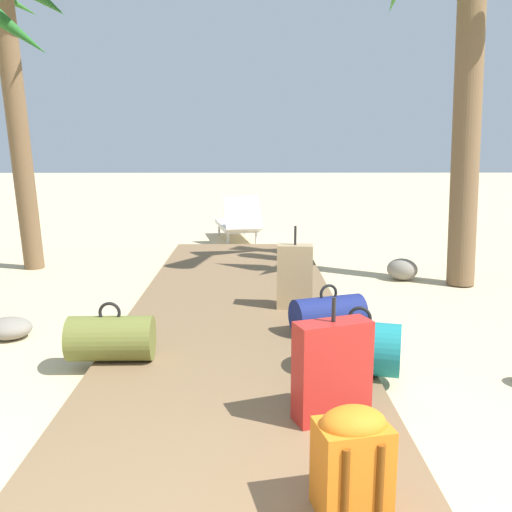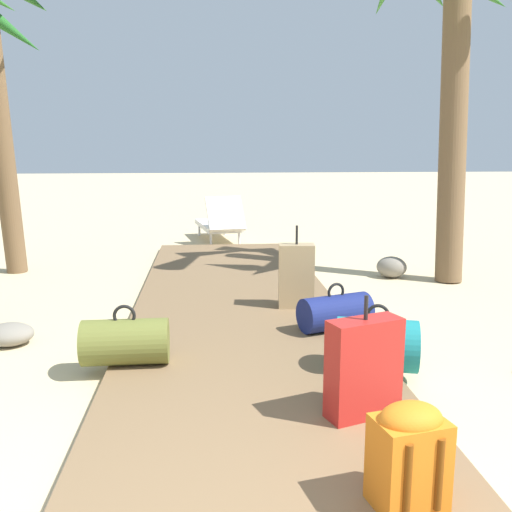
{
  "view_description": "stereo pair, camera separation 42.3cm",
  "coord_description": "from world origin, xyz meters",
  "px_view_note": "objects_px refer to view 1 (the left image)",
  "views": [
    {
      "loc": [
        0.14,
        -1.44,
        1.65
      ],
      "look_at": [
        0.2,
        4.16,
        0.55
      ],
      "focal_mm": 39.81,
      "sensor_mm": 36.0,
      "label": 1
    },
    {
      "loc": [
        -0.29,
        -1.42,
        1.65
      ],
      "look_at": [
        0.2,
        4.16,
        0.55
      ],
      "focal_mm": 39.81,
      "sensor_mm": 36.0,
      "label": 2
    }
  ],
  "objects_px": {
    "suitcase_red": "(332,371)",
    "duffel_bag_olive": "(111,338)",
    "suitcase_tan": "(295,276)",
    "duffel_bag_teal": "(359,347)",
    "palm_tree_far_left": "(9,16)",
    "lounge_chair": "(238,222)",
    "duffel_bag_navy": "(328,314)",
    "palm_tree_near_right": "(473,8)",
    "backpack_orange": "(352,458)"
  },
  "relations": [
    {
      "from": "lounge_chair",
      "to": "suitcase_tan",
      "type": "bearing_deg",
      "value": -81.7
    },
    {
      "from": "suitcase_red",
      "to": "backpack_orange",
      "type": "bearing_deg",
      "value": -92.25
    },
    {
      "from": "duffel_bag_teal",
      "to": "palm_tree_near_right",
      "type": "height_order",
      "value": "palm_tree_near_right"
    },
    {
      "from": "duffel_bag_navy",
      "to": "lounge_chair",
      "type": "xyz_separation_m",
      "value": [
        -0.87,
        5.12,
        0.09
      ]
    },
    {
      "from": "palm_tree_far_left",
      "to": "suitcase_red",
      "type": "bearing_deg",
      "value": -51.86
    },
    {
      "from": "duffel_bag_navy",
      "to": "duffel_bag_teal",
      "type": "distance_m",
      "value": 0.91
    },
    {
      "from": "duffel_bag_teal",
      "to": "palm_tree_far_left",
      "type": "distance_m",
      "value": 6.0
    },
    {
      "from": "suitcase_tan",
      "to": "lounge_chair",
      "type": "xyz_separation_m",
      "value": [
        -0.64,
        4.41,
        -0.07
      ]
    },
    {
      "from": "suitcase_tan",
      "to": "lounge_chair",
      "type": "height_order",
      "value": "suitcase_tan"
    },
    {
      "from": "suitcase_red",
      "to": "palm_tree_near_right",
      "type": "bearing_deg",
      "value": 60.87
    },
    {
      "from": "duffel_bag_navy",
      "to": "duffel_bag_olive",
      "type": "relative_size",
      "value": 1.09
    },
    {
      "from": "duffel_bag_olive",
      "to": "backpack_orange",
      "type": "bearing_deg",
      "value": -50.68
    },
    {
      "from": "suitcase_tan",
      "to": "palm_tree_far_left",
      "type": "distance_m",
      "value": 4.86
    },
    {
      "from": "duffel_bag_teal",
      "to": "duffel_bag_olive",
      "type": "bearing_deg",
      "value": 171.76
    },
    {
      "from": "backpack_orange",
      "to": "duffel_bag_navy",
      "type": "relative_size",
      "value": 0.71
    },
    {
      "from": "duffel_bag_olive",
      "to": "duffel_bag_teal",
      "type": "relative_size",
      "value": 0.97
    },
    {
      "from": "duffel_bag_olive",
      "to": "duffel_bag_navy",
      "type": "bearing_deg",
      "value": 20.91
    },
    {
      "from": "suitcase_red",
      "to": "duffel_bag_navy",
      "type": "xyz_separation_m",
      "value": [
        0.2,
        1.58,
        -0.14
      ]
    },
    {
      "from": "suitcase_red",
      "to": "duffel_bag_navy",
      "type": "distance_m",
      "value": 1.6
    },
    {
      "from": "suitcase_red",
      "to": "lounge_chair",
      "type": "height_order",
      "value": "suitcase_red"
    },
    {
      "from": "suitcase_tan",
      "to": "lounge_chair",
      "type": "relative_size",
      "value": 0.51
    },
    {
      "from": "backpack_orange",
      "to": "duffel_bag_teal",
      "type": "xyz_separation_m",
      "value": [
        0.32,
        1.53,
        -0.07
      ]
    },
    {
      "from": "backpack_orange",
      "to": "palm_tree_far_left",
      "type": "bearing_deg",
      "value": 123.04
    },
    {
      "from": "duffel_bag_navy",
      "to": "duffel_bag_teal",
      "type": "height_order",
      "value": "duffel_bag_teal"
    },
    {
      "from": "duffel_bag_navy",
      "to": "suitcase_tan",
      "type": "bearing_deg",
      "value": 107.78
    },
    {
      "from": "duffel_bag_navy",
      "to": "palm_tree_far_left",
      "type": "distance_m",
      "value": 5.45
    },
    {
      "from": "palm_tree_far_left",
      "to": "palm_tree_near_right",
      "type": "bearing_deg",
      "value": -8.09
    },
    {
      "from": "suitcase_tan",
      "to": "duffel_bag_teal",
      "type": "bearing_deg",
      "value": -78.81
    },
    {
      "from": "palm_tree_far_left",
      "to": "lounge_chair",
      "type": "relative_size",
      "value": 2.57
    },
    {
      "from": "suitcase_tan",
      "to": "palm_tree_far_left",
      "type": "height_order",
      "value": "palm_tree_far_left"
    },
    {
      "from": "suitcase_red",
      "to": "lounge_chair",
      "type": "bearing_deg",
      "value": 95.77
    },
    {
      "from": "palm_tree_near_right",
      "to": "lounge_chair",
      "type": "relative_size",
      "value": 2.62
    },
    {
      "from": "backpack_orange",
      "to": "palm_tree_far_left",
      "type": "distance_m",
      "value": 6.85
    },
    {
      "from": "duffel_bag_navy",
      "to": "duffel_bag_teal",
      "type": "relative_size",
      "value": 1.06
    },
    {
      "from": "suitcase_red",
      "to": "duffel_bag_teal",
      "type": "bearing_deg",
      "value": 67.11
    },
    {
      "from": "suitcase_tan",
      "to": "palm_tree_far_left",
      "type": "xyz_separation_m",
      "value": [
        -3.39,
        2.06,
        2.81
      ]
    },
    {
      "from": "duffel_bag_olive",
      "to": "palm_tree_far_left",
      "type": "bearing_deg",
      "value": 119.35
    },
    {
      "from": "backpack_orange",
      "to": "suitcase_red",
      "type": "relative_size",
      "value": 0.66
    },
    {
      "from": "duffel_bag_navy",
      "to": "palm_tree_near_right",
      "type": "relative_size",
      "value": 0.16
    },
    {
      "from": "duffel_bag_teal",
      "to": "palm_tree_far_left",
      "type": "height_order",
      "value": "palm_tree_far_left"
    },
    {
      "from": "palm_tree_near_right",
      "to": "palm_tree_far_left",
      "type": "xyz_separation_m",
      "value": [
        -5.43,
        0.77,
        0.06
      ]
    },
    {
      "from": "backpack_orange",
      "to": "palm_tree_near_right",
      "type": "relative_size",
      "value": 0.12
    },
    {
      "from": "backpack_orange",
      "to": "duffel_bag_olive",
      "type": "distance_m",
      "value": 2.31
    },
    {
      "from": "duffel_bag_teal",
      "to": "lounge_chair",
      "type": "distance_m",
      "value": 6.11
    },
    {
      "from": "backpack_orange",
      "to": "lounge_chair",
      "type": "xyz_separation_m",
      "value": [
        -0.64,
        7.56,
        -0.01
      ]
    },
    {
      "from": "palm_tree_near_right",
      "to": "palm_tree_far_left",
      "type": "height_order",
      "value": "palm_tree_near_right"
    },
    {
      "from": "suitcase_red",
      "to": "duffel_bag_olive",
      "type": "relative_size",
      "value": 1.17
    },
    {
      "from": "suitcase_red",
      "to": "palm_tree_near_right",
      "type": "distance_m",
      "value": 4.95
    },
    {
      "from": "suitcase_red",
      "to": "suitcase_tan",
      "type": "height_order",
      "value": "suitcase_tan"
    },
    {
      "from": "duffel_bag_navy",
      "to": "palm_tree_far_left",
      "type": "relative_size",
      "value": 0.16
    }
  ]
}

